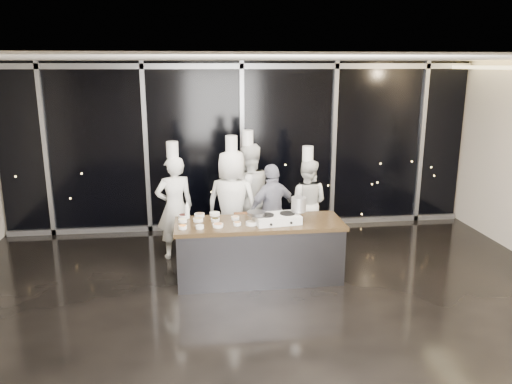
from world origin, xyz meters
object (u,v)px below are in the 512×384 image
frying_pan (256,213)px  chef_far_left (175,206)px  demo_counter (259,250)px  guest (273,211)px  chef_center (248,196)px  chef_left (232,204)px  chef_right (307,203)px  stove (277,218)px  stock_pot (299,204)px

frying_pan → chef_far_left: bearing=128.3°
demo_counter → chef_far_left: size_ratio=1.26×
frying_pan → guest: size_ratio=0.30×
chef_center → guest: bearing=101.9°
chef_center → guest: 0.65m
chef_left → chef_right: 1.38m
demo_counter → guest: 0.98m
chef_center → chef_right: bearing=154.4°
demo_counter → frying_pan: frying_pan is taller
chef_left → chef_right: chef_left is taller
chef_left → guest: 0.68m
stove → chef_center: (-0.26, 1.47, -0.04)m
demo_counter → guest: bearing=68.7°
stove → chef_far_left: (-1.51, 1.13, -0.09)m
frying_pan → chef_right: 1.80m
frying_pan → chef_far_left: size_ratio=0.24×
chef_right → chef_far_left: bearing=28.2°
chef_far_left → chef_center: (1.24, 0.34, 0.05)m
chef_left → guest: bearing=-166.0°
demo_counter → stove: size_ratio=3.54×
stove → chef_right: size_ratio=0.39×
demo_counter → frying_pan: size_ratio=5.22×
chef_far_left → stock_pot: bearing=135.4°
stock_pot → chef_far_left: bearing=149.9°
frying_pan → chef_center: 1.50m
chef_left → frying_pan: bearing=126.3°
frying_pan → stock_pot: 0.66m
demo_counter → chef_right: size_ratio=1.38×
chef_center → guest: (0.35, -0.53, -0.14)m
guest → stove: bearing=60.9°
frying_pan → chef_left: chef_left is taller
demo_counter → chef_center: 1.47m
demo_counter → chef_right: (1.01, 1.32, 0.34)m
demo_counter → stock_pot: size_ratio=11.48×
stove → guest: guest is taller
chef_left → chef_center: chef_center is taller
stove → frying_pan: size_ratio=1.47×
chef_far_left → chef_left: 0.94m
stock_pot → chef_left: chef_left is taller
chef_center → guest: chef_center is taller
frying_pan → guest: guest is taller
demo_counter → chef_far_left: 1.70m
stock_pot → guest: bearing=105.7°
chef_far_left → guest: bearing=158.6°
chef_far_left → chef_center: chef_center is taller
frying_pan → chef_right: chef_right is taller
chef_left → chef_center: (0.31, 0.43, 0.01)m
chef_right → chef_center: bearing=17.5°
chef_far_left → chef_left: size_ratio=0.96×
demo_counter → chef_far_left: (-1.26, 1.06, 0.43)m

